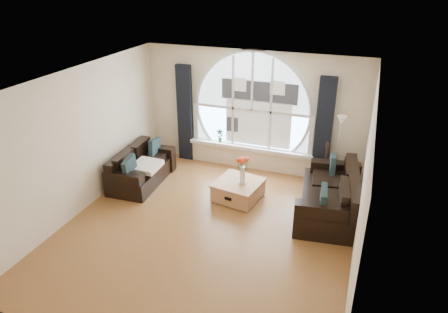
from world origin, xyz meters
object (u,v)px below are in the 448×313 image
Objects in this scene: floor_lamp at (337,153)px; sofa_left at (142,166)px; coffee_chest at (238,189)px; vase_flowers at (243,165)px; sofa_right at (329,195)px; potted_plant at (220,136)px; guitar at (325,164)px.

sofa_left is at bearing -163.39° from floor_lamp.
vase_flowers is at bearing -0.22° from coffee_chest.
sofa_right is 1.73m from vase_flowers.
potted_plant is at bearing 173.72° from floor_lamp.
sofa_right is at bearing -26.74° from potted_plant.
sofa_right is at bearing 2.94° from vase_flowers.
vase_flowers is (-1.68, -0.09, 0.37)m from sofa_right.
guitar reaches higher than sofa_right.
floor_lamp reaches higher than sofa_right.
floor_lamp is 0.35m from guitar.
vase_flowers reaches higher than sofa_left.
potted_plant is (-0.93, 1.43, 0.50)m from coffee_chest.
sofa_left is 2.29m from vase_flowers.
coffee_chest is at bearing -2.01° from sofa_left.
coffee_chest is at bearing -128.90° from guitar.
guitar is (1.46, 1.12, -0.24)m from vase_flowers.
floor_lamp is at bearing 83.26° from sofa_right.
vase_flowers reaches higher than sofa_right.
guitar is at bearing -7.40° from potted_plant.
guitar is (3.72, 1.15, 0.13)m from sofa_left.
coffee_chest is 2.18m from floor_lamp.
potted_plant is (-2.69, 0.30, -0.09)m from floor_lamp.
sofa_right is at bearing 11.85° from coffee_chest.
sofa_left is 5.21× the size of potted_plant.
vase_flowers reaches higher than guitar.
coffee_chest is 1.24× the size of vase_flowers.
potted_plant reaches higher than sofa_right.
coffee_chest is 0.57m from vase_flowers.
sofa_left reaches higher than coffee_chest.
sofa_left is 0.83× the size of sofa_right.
vase_flowers is 0.44× the size of floor_lamp.
floor_lamp reaches higher than coffee_chest.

